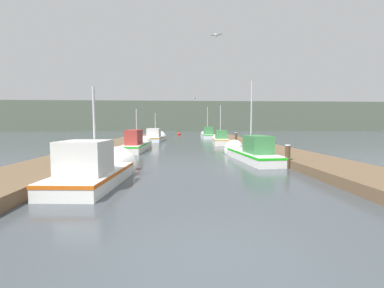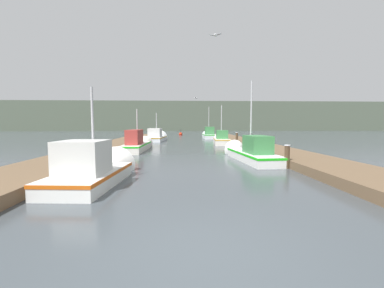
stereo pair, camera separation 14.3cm
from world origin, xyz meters
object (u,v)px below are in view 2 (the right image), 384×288
Objects in this scene: fishing_boat_0 at (96,169)px; channel_buoy at (181,134)px; mooring_piling_1 at (247,144)px; mooring_piling_2 at (287,157)px; seagull_lead at (215,35)px; mooring_piling_0 at (237,139)px; seagull_1 at (196,98)px; fishing_boat_4 at (157,137)px; fishing_boat_1 at (249,152)px; fishing_boat_5 at (209,135)px; fishing_boat_3 at (221,139)px; fishing_boat_2 at (138,144)px.

fishing_boat_0 is 4.29× the size of channel_buoy.
mooring_piling_1 is 7.01m from mooring_piling_2.
channel_buoy is 32.14m from seagull_lead.
fishing_boat_0 is 11.99m from mooring_piling_1.
seagull_1 is (-3.71, -1.31, 3.44)m from mooring_piling_0.
seagull_1 is at bearing -60.09° from fishing_boat_4.
fishing_boat_4 is (-6.43, 15.77, 0.01)m from fishing_boat_1.
fishing_boat_5 is 23.17m from seagull_lead.
fishing_boat_0 reaches higher than mooring_piling_2.
fishing_boat_1 is 1.16× the size of fishing_boat_3.
channel_buoy is (2.98, 34.81, -0.27)m from fishing_boat_0.
mooring_piling_1 is (7.91, -1.37, 0.09)m from fishing_boat_2.
fishing_boat_1 is at bearing -36.66° from fishing_boat_2.
fishing_boat_2 is 24.41m from channel_buoy.
seagull_1 is (1.17, -22.45, 3.88)m from channel_buoy.
seagull_lead is (4.46, 3.23, 5.54)m from fishing_boat_0.
seagull_1 is (-0.31, 9.12, -1.93)m from seagull_lead.
mooring_piling_2 is at bearing 26.14° from seagull_1.
fishing_boat_0 reaches higher than mooring_piling_0.
mooring_piling_1 is at bearing -78.48° from fishing_boat_3.
fishing_boat_3 reaches higher than fishing_boat_0.
fishing_boat_3 reaches higher than mooring_piling_1.
fishing_boat_2 is at bearing -114.56° from fishing_boat_5.
mooring_piling_0 is 12.22m from seagull_lead.
fishing_boat_5 is at bearing 92.00° from mooring_piling_2.
fishing_boat_2 reaches higher than mooring_piling_0.
channel_buoy is 1.97× the size of seagull_lead.
fishing_boat_5 reaches higher than fishing_boat_4.
fishing_boat_2 is at bearing -35.74° from seagull_lead.
channel_buoy is (-4.55, 32.57, -0.36)m from mooring_piling_2.
fishing_boat_5 is 9.43× the size of seagull_lead.
mooring_piling_0 is (1.15, -11.96, 0.14)m from fishing_boat_5.
mooring_piling_2 is at bearing -82.05° from channel_buoy.
fishing_boat_1 is at bearing -98.09° from mooring_piling_0.
seagull_lead is at bearing -71.39° from fishing_boat_4.
fishing_boat_5 is (6.71, 25.62, 0.02)m from fishing_boat_0.
fishing_boat_1 reaches higher than mooring_piling_2.
fishing_boat_1 reaches higher than fishing_boat_4.
fishing_boat_0 is 17.45m from fishing_boat_3.
fishing_boat_2 is 8.69m from mooring_piling_0.
mooring_piling_2 is at bearing -90.79° from mooring_piling_1.
fishing_boat_1 is 5.70× the size of mooring_piling_2.
fishing_boat_5 is 9.34× the size of seagull_1.
fishing_boat_4 is 5.45× the size of mooring_piling_1.
fishing_boat_0 is 15.76m from mooring_piling_0.
fishing_boat_0 is 7.85m from mooring_piling_2.
fishing_boat_3 is at bearing -79.07° from seagull_lead.
fishing_boat_0 is at bearing -119.91° from mooring_piling_0.
fishing_boat_1 is 4.29m from mooring_piling_1.
fishing_boat_5 is 4.40× the size of mooring_piling_0.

